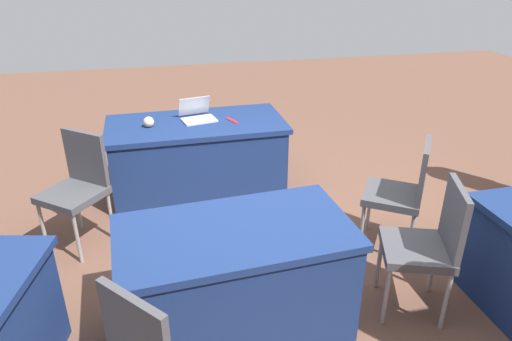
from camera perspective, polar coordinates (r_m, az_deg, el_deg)
ground_plane at (r=3.75m, az=2.83°, el=-12.19°), size 14.40×14.40×0.00m
table_foreground at (r=4.76m, az=-7.11°, el=1.66°), size 1.75×0.88×0.75m
table_mid_left at (r=3.09m, az=-2.47°, el=-12.95°), size 1.51×0.91×0.75m
chair_near_front at (r=3.30m, az=20.35°, el=-8.08°), size 0.56×0.56×0.96m
chair_tucked_left at (r=4.09m, az=-20.92°, el=-1.46°), size 0.62×0.62×0.96m
chair_back_row at (r=3.90m, az=17.48°, el=-2.17°), size 0.61×0.61×0.97m
laptop_silver at (r=4.69m, az=-7.13°, el=6.66°), size 0.37×0.35×0.21m
yarn_ball at (r=4.56m, az=-12.95°, el=5.79°), size 0.10×0.10×0.10m
scissors_red at (r=4.63m, az=-2.94°, el=6.12°), size 0.11×0.18×0.01m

